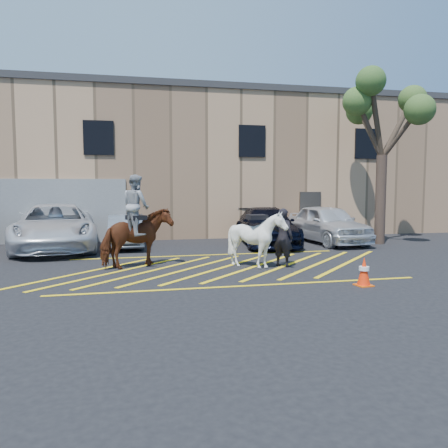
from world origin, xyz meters
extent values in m
plane|color=black|center=(0.00, 0.00, 0.00)|extent=(90.00, 90.00, 0.00)
imported|color=white|center=(-5.60, 4.91, 0.90)|extent=(3.66, 6.73, 1.79)
imported|color=gray|center=(-2.89, 5.14, 0.65)|extent=(1.40, 3.98, 1.31)
imported|color=black|center=(2.97, 4.57, 0.78)|extent=(2.82, 5.58, 1.55)
imported|color=white|center=(5.75, 4.49, 0.84)|extent=(2.36, 5.06, 1.68)
imported|color=black|center=(1.89, -0.46, 0.91)|extent=(0.78, 0.77, 1.81)
cube|color=tan|center=(0.00, 12.00, 3.50)|extent=(32.00, 10.00, 7.00)
cube|color=#2D2D30|center=(0.00, 12.00, 7.15)|extent=(32.20, 10.20, 0.30)
cube|color=black|center=(-4.00, 6.96, 4.60)|extent=(1.30, 0.08, 1.50)
cube|color=black|center=(3.00, 6.96, 4.60)|extent=(1.30, 0.08, 1.50)
cube|color=black|center=(9.00, 6.96, 4.60)|extent=(1.30, 0.08, 1.50)
cube|color=#38332D|center=(6.00, 6.96, 1.10)|extent=(1.10, 0.08, 2.20)
cube|color=yellow|center=(-4.20, -0.30, 0.01)|extent=(4.20, 4.20, 0.01)
cube|color=yellow|center=(-3.15, -0.30, 0.01)|extent=(4.20, 4.20, 0.01)
cube|color=yellow|center=(-2.10, -0.30, 0.01)|extent=(4.20, 4.20, 0.01)
cube|color=yellow|center=(-1.05, -0.30, 0.01)|extent=(4.20, 4.20, 0.01)
cube|color=yellow|center=(0.00, -0.30, 0.01)|extent=(4.20, 4.20, 0.01)
cube|color=yellow|center=(1.05, -0.30, 0.01)|extent=(4.20, 4.20, 0.01)
cube|color=yellow|center=(2.10, -0.30, 0.01)|extent=(4.20, 4.20, 0.01)
cube|color=yellow|center=(3.15, -0.30, 0.01)|extent=(4.20, 4.20, 0.01)
cube|color=yellow|center=(4.20, -0.30, 0.01)|extent=(4.20, 4.20, 0.01)
cube|color=yellow|center=(0.00, 2.20, 0.01)|extent=(9.50, 0.12, 0.01)
cube|color=yellow|center=(0.00, -2.80, 0.01)|extent=(9.50, 0.12, 0.01)
imported|color=maroon|center=(-2.55, 0.33, 0.91)|extent=(2.36, 1.86, 1.82)
imported|color=gray|center=(-2.55, 0.33, 1.92)|extent=(1.03, 1.12, 1.85)
cube|color=black|center=(-2.55, 0.33, 1.54)|extent=(0.67, 0.71, 0.14)
imported|color=white|center=(1.03, -0.53, 0.87)|extent=(1.52, 1.68, 1.75)
cube|color=black|center=(1.03, -0.53, 1.56)|extent=(0.59, 0.50, 0.14)
cube|color=#F45409|center=(2.97, -3.40, 0.01)|extent=(0.43, 0.43, 0.03)
cone|color=#FF2F0A|center=(2.97, -3.40, 0.38)|extent=(0.32, 0.32, 0.70)
cylinder|color=white|center=(2.97, -3.40, 0.44)|extent=(0.25, 0.25, 0.10)
cylinder|color=#46322A|center=(7.81, 3.70, 1.90)|extent=(0.44, 0.44, 3.80)
cylinder|color=#4B3E2D|center=(8.59, 3.83, 4.97)|extent=(1.76, 0.51, 2.68)
cylinder|color=#493D2C|center=(7.74, 4.55, 4.80)|extent=(0.33, 1.88, 2.34)
cylinder|color=#493B2C|center=(7.20, 3.70, 4.85)|extent=(1.40, 0.20, 2.39)
cylinder|color=#433529|center=(8.15, 2.97, 4.59)|extent=(0.78, 1.62, 1.96)
cylinder|color=#403227|center=(7.34, 3.42, 5.20)|extent=(1.16, 0.77, 3.11)
sphere|color=#4A642A|center=(9.38, 3.97, 6.24)|extent=(1.20, 1.20, 1.20)
sphere|color=#476129|center=(7.66, 5.41, 5.91)|extent=(1.20, 1.20, 1.20)
sphere|color=#506A2D|center=(6.59, 3.70, 6.00)|extent=(1.20, 1.20, 1.20)
sphere|color=#3F6129|center=(8.49, 2.24, 5.48)|extent=(1.20, 1.20, 1.20)
sphere|color=#44622A|center=(6.86, 3.15, 6.71)|extent=(1.20, 1.20, 1.20)
camera|label=1|loc=(-2.75, -13.17, 2.51)|focal=35.00mm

